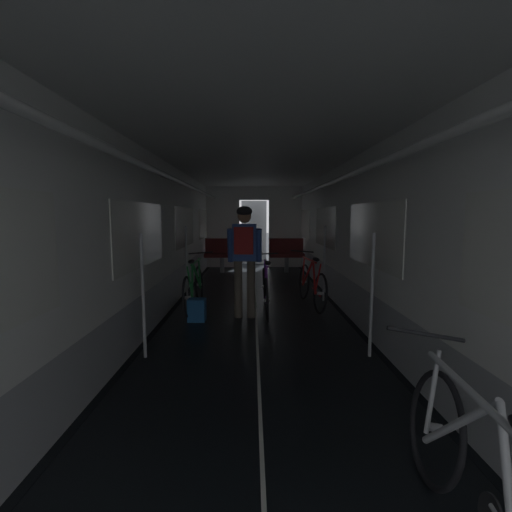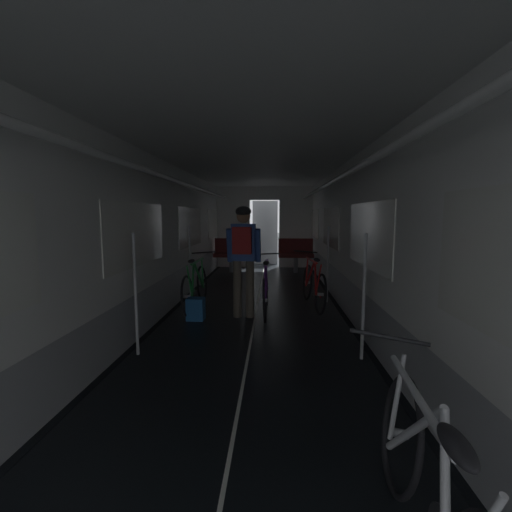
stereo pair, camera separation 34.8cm
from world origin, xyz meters
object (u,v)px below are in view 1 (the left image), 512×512
(bicycle_silver, at_px, (482,486))
(bicycle_green, at_px, (194,288))
(bench_seat_far_right, at_px, (286,252))
(bench_seat_far_left, at_px, (222,252))
(bicycle_red, at_px, (311,284))
(bicycle_purple_in_aisle, at_px, (266,290))
(backpack_on_floor, at_px, (197,310))
(person_cyclist_aisle, at_px, (244,249))

(bicycle_silver, height_order, bicycle_green, bicycle_silver)
(bench_seat_far_right, bearing_deg, bench_seat_far_left, 180.00)
(bench_seat_far_right, relative_size, bicycle_red, 0.58)
(bench_seat_far_left, distance_m, bicycle_red, 4.19)
(bicycle_purple_in_aisle, bearing_deg, backpack_on_floor, -157.83)
(bench_seat_far_right, distance_m, bicycle_silver, 8.36)
(bench_seat_far_left, distance_m, bicycle_green, 4.00)
(bench_seat_far_right, height_order, person_cyclist_aisle, person_cyclist_aisle)
(bench_seat_far_right, distance_m, bicycle_red, 3.74)
(bench_seat_far_left, height_order, bicycle_silver, bicycle_silver)
(bicycle_silver, distance_m, backpack_on_floor, 4.20)
(bench_seat_far_left, height_order, person_cyclist_aisle, person_cyclist_aisle)
(bicycle_red, bearing_deg, bicycle_green, -172.79)
(person_cyclist_aisle, height_order, backpack_on_floor, person_cyclist_aisle)
(bicycle_silver, xyz_separation_m, bicycle_purple_in_aisle, (-0.82, 4.18, 0.00))
(person_cyclist_aisle, relative_size, bicycle_purple_in_aisle, 1.02)
(backpack_on_floor, bearing_deg, bicycle_green, 102.71)
(bicycle_green, bearing_deg, bicycle_silver, -65.26)
(bicycle_silver, bearing_deg, person_cyclist_aisle, 106.42)
(bicycle_silver, distance_m, person_cyclist_aisle, 4.14)
(bench_seat_far_left, relative_size, bicycle_red, 0.58)
(bicycle_green, bearing_deg, person_cyclist_aisle, -27.73)
(bicycle_green, height_order, bicycle_red, same)
(bench_seat_far_left, distance_m, person_cyclist_aisle, 4.53)
(bench_seat_far_left, xyz_separation_m, person_cyclist_aisle, (0.72, -4.44, 0.50))
(bench_seat_far_left, bearing_deg, bicycle_purple_in_aisle, -75.78)
(bicycle_red, bearing_deg, bench_seat_far_right, 91.25)
(bicycle_purple_in_aisle, relative_size, backpack_on_floor, 4.97)
(bench_seat_far_right, relative_size, backpack_on_floor, 2.89)
(bicycle_silver, height_order, bicycle_red, bicycle_silver)
(bicycle_silver, bearing_deg, bicycle_purple_in_aisle, 101.08)
(bicycle_silver, relative_size, bicycle_purple_in_aisle, 1.00)
(bench_seat_far_left, xyz_separation_m, bicycle_green, (-0.14, -3.99, -0.18))
(bicycle_red, height_order, backpack_on_floor, bicycle_red)
(bench_seat_far_right, bearing_deg, bicycle_red, -88.75)
(backpack_on_floor, bearing_deg, bench_seat_far_right, 68.68)
(bicycle_green, distance_m, person_cyclist_aisle, 1.19)
(backpack_on_floor, bearing_deg, person_cyclist_aisle, 12.89)
(bench_seat_far_left, relative_size, bicycle_silver, 0.58)
(person_cyclist_aisle, bearing_deg, bicycle_red, 31.37)
(bench_seat_far_right, relative_size, bicycle_purple_in_aisle, 0.58)
(bench_seat_far_left, bearing_deg, bicycle_silver, -77.35)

